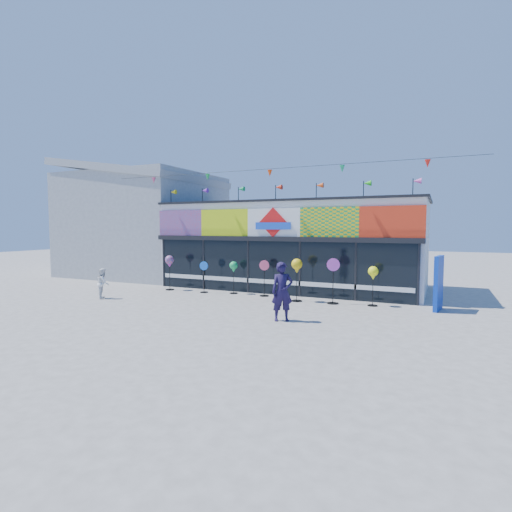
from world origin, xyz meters
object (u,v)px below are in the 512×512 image
Objects in this scene: spinner_1 at (204,276)px; spinner_2 at (234,268)px; child at (103,283)px; spinner_0 at (170,262)px; spinner_3 at (264,277)px; blue_sign at (438,283)px; spinner_4 at (297,267)px; adult_man at (282,292)px; spinner_5 at (333,280)px; spinner_6 at (373,274)px.

spinner_2 reaches higher than spinner_1.
child is at bearing -143.02° from spinner_2.
spinner_0 is 4.67m from spinner_3.
blue_sign is 1.14× the size of spinner_4.
spinner_0 is 1.92m from spinner_1.
adult_man is at bearing -59.19° from spinner_3.
adult_man reaches higher than child.
spinner_5 is 3.48m from adult_man.
spinner_3 is 0.83× the size of adult_man.
spinner_3 is 1.03× the size of spinner_6.
spinner_6 is (9.10, 0.07, -0.10)m from spinner_0.
blue_sign is 11.29m from spinner_0.
spinner_6 is at bearing 0.44° from spinner_0.
spinner_0 is at bearing -62.19° from child.
blue_sign is at bearing -0.98° from spinner_2.
spinner_1 is 1.42m from spinner_2.
spinner_0 is at bearing 120.51° from adult_man.
spinner_5 is (7.67, -0.13, -0.37)m from spinner_0.
spinner_0 reaches higher than spinner_1.
spinner_5 reaches higher than spinner_3.
spinner_1 is at bearing -179.68° from spinner_6.
blue_sign is 9.45m from spinner_1.
spinner_3 is at bearing 171.90° from spinner_5.
spinner_0 is 7.78m from adult_man.
spinner_4 is at bearing -10.37° from spinner_2.
spinner_0 is 0.87× the size of adult_man.
adult_man is 1.48× the size of child.
blue_sign reaches higher than spinner_3.
spinner_6 is (5.93, -0.26, 0.05)m from spinner_2.
blue_sign is 3.63m from spinner_5.
spinner_4 is at bearing -2.17° from spinner_0.
spinner_0 is 0.95× the size of spinner_4.
spinner_1 is 2.81m from spinner_3.
spinner_6 is (7.26, 0.04, 0.44)m from spinner_1.
spinner_1 is 0.80× the size of spinner_5.
blue_sign reaches higher than spinner_1.
spinner_4 is (6.26, -0.24, 0.06)m from spinner_0.
spinner_6 is (4.46, -0.23, 0.37)m from spinner_3.
adult_man reaches higher than spinner_2.
spinner_3 is at bearing 177.02° from spinner_6.
spinner_0 is 1.09× the size of spinner_6.
spinner_1 is at bearing 112.54° from adult_man.
spinner_3 is at bearing 5.58° from spinner_1.
spinner_0 is at bearing -179.12° from spinner_1.
spinner_1 is at bearing 176.56° from spinner_4.
spinner_2 is 0.77× the size of adult_man.
blue_sign is 6.65m from spinner_3.
spinner_6 is at bearing -166.32° from blue_sign.
adult_man is (3.75, -3.86, -0.22)m from spinner_2.
spinner_1 is 0.98× the size of spinner_2.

